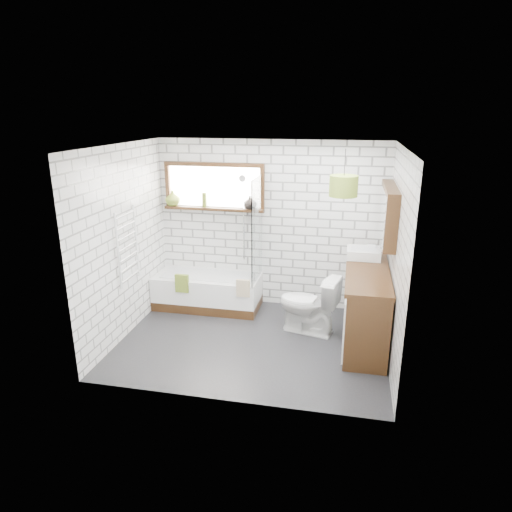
% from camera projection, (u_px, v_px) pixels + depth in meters
% --- Properties ---
extents(floor, '(3.40, 2.60, 0.01)m').
position_uv_depth(floor, '(252.00, 342.00, 5.98)').
color(floor, black).
rests_on(floor, ground).
extents(ceiling, '(3.40, 2.60, 0.01)m').
position_uv_depth(ceiling, '(252.00, 146.00, 5.21)').
color(ceiling, white).
rests_on(ceiling, ground).
extents(wall_back, '(3.40, 0.01, 2.50)m').
position_uv_depth(wall_back, '(270.00, 225.00, 6.81)').
color(wall_back, white).
rests_on(wall_back, ground).
extents(wall_front, '(3.40, 0.01, 2.50)m').
position_uv_depth(wall_front, '(223.00, 290.00, 4.38)').
color(wall_front, white).
rests_on(wall_front, ground).
extents(wall_left, '(0.01, 2.60, 2.50)m').
position_uv_depth(wall_left, '(124.00, 242.00, 5.92)').
color(wall_left, white).
rests_on(wall_left, ground).
extents(wall_right, '(0.01, 2.60, 2.50)m').
position_uv_depth(wall_right, '(396.00, 259.00, 5.26)').
color(wall_right, white).
rests_on(wall_right, ground).
extents(window, '(1.52, 0.16, 0.68)m').
position_uv_depth(window, '(214.00, 187.00, 6.76)').
color(window, black).
rests_on(window, wall_back).
extents(towel_radiator, '(0.06, 0.52, 1.00)m').
position_uv_depth(towel_radiator, '(128.00, 246.00, 5.93)').
color(towel_radiator, white).
rests_on(towel_radiator, wall_left).
extents(mirror_cabinet, '(0.16, 1.20, 0.70)m').
position_uv_depth(mirror_cabinet, '(388.00, 214.00, 5.72)').
color(mirror_cabinet, black).
rests_on(mirror_cabinet, wall_right).
extents(shower_riser, '(0.02, 0.02, 1.30)m').
position_uv_depth(shower_riser, '(244.00, 218.00, 6.81)').
color(shower_riser, silver).
rests_on(shower_riser, wall_back).
extents(bathtub, '(1.58, 0.70, 0.51)m').
position_uv_depth(bathtub, '(208.00, 291.00, 6.96)').
color(bathtub, white).
rests_on(bathtub, floor).
extents(shower_screen, '(0.02, 0.72, 1.50)m').
position_uv_depth(shower_screen, '(257.00, 230.00, 6.50)').
color(shower_screen, white).
rests_on(shower_screen, bathtub).
extents(towel_green, '(0.20, 0.05, 0.27)m').
position_uv_depth(towel_green, '(182.00, 283.00, 6.62)').
color(towel_green, '#5E7222').
rests_on(towel_green, bathtub).
extents(towel_beige, '(0.19, 0.05, 0.25)m').
position_uv_depth(towel_beige, '(243.00, 288.00, 6.44)').
color(towel_beige, tan).
rests_on(towel_beige, bathtub).
extents(vanity, '(0.55, 1.70, 0.97)m').
position_uv_depth(vanity, '(366.00, 306.00, 5.88)').
color(vanity, black).
rests_on(vanity, floor).
extents(basin, '(0.44, 0.39, 0.13)m').
position_uv_depth(basin, '(363.00, 253.00, 6.19)').
color(basin, white).
rests_on(basin, vanity).
extents(tap, '(0.03, 0.03, 0.15)m').
position_uv_depth(tap, '(376.00, 250.00, 6.14)').
color(tap, silver).
rests_on(tap, vanity).
extents(toilet, '(0.62, 0.88, 0.81)m').
position_uv_depth(toilet, '(308.00, 304.00, 6.12)').
color(toilet, white).
rests_on(toilet, floor).
extents(vase_olive, '(0.25, 0.25, 0.23)m').
position_uv_depth(vase_olive, '(173.00, 199.00, 6.92)').
color(vase_olive, olive).
rests_on(vase_olive, window).
extents(vase_dark, '(0.24, 0.24, 0.19)m').
position_uv_depth(vase_dark, '(250.00, 204.00, 6.70)').
color(vase_dark, black).
rests_on(vase_dark, window).
extents(bottle, '(0.09, 0.09, 0.21)m').
position_uv_depth(bottle, '(204.00, 201.00, 6.83)').
color(bottle, olive).
rests_on(bottle, window).
extents(pendant, '(0.31, 0.31, 0.23)m').
position_uv_depth(pendant, '(344.00, 186.00, 4.99)').
color(pendant, '#5E7222').
rests_on(pendant, ceiling).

